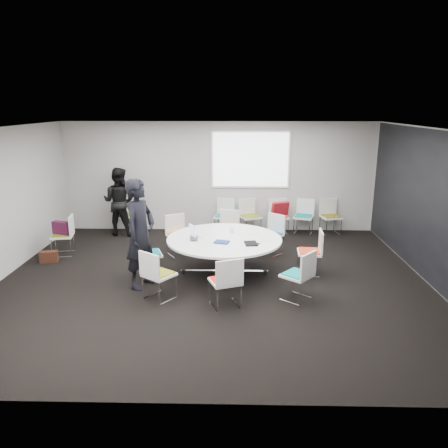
{
  "coord_description": "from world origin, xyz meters",
  "views": [
    {
      "loc": [
        0.39,
        -7.62,
        3.21
      ],
      "look_at": [
        0.2,
        0.4,
        1.0
      ],
      "focal_mm": 35.0,
      "sensor_mm": 36.0,
      "label": 1
    }
  ],
  "objects_px": {
    "person_main": "(140,234)",
    "cup": "(232,230)",
    "chair_ring_d": "(179,243)",
    "chair_ring_e": "(149,262)",
    "brown_bag": "(49,257)",
    "chair_ring_c": "(228,237)",
    "chair_ring_g": "(226,291)",
    "chair_ring_h": "(297,285)",
    "conference_table": "(224,248)",
    "chair_ring_b": "(271,242)",
    "chair_back_c": "(279,223)",
    "chair_ring_f": "(159,284)",
    "maroon_bag": "(62,228)",
    "chair_back_a": "(224,223)",
    "chair_back_d": "(303,223)",
    "chair_person_back": "(122,222)",
    "chair_back_e": "(330,223)",
    "chair_back_b": "(250,223)",
    "person_back": "(119,201)",
    "chair_ring_a": "(310,261)",
    "laptop": "(197,238)",
    "chair_spare_left": "(64,243)"
  },
  "relations": [
    {
      "from": "person_main",
      "to": "cup",
      "type": "relative_size",
      "value": 21.96
    },
    {
      "from": "chair_ring_d",
      "to": "chair_ring_e",
      "type": "height_order",
      "value": "same"
    },
    {
      "from": "chair_ring_d",
      "to": "brown_bag",
      "type": "distance_m",
      "value": 2.73
    },
    {
      "from": "chair_ring_c",
      "to": "person_main",
      "type": "height_order",
      "value": "person_main"
    },
    {
      "from": "chair_ring_g",
      "to": "chair_ring_h",
      "type": "xyz_separation_m",
      "value": [
        1.2,
        0.3,
        0.0
      ]
    },
    {
      "from": "conference_table",
      "to": "chair_ring_b",
      "type": "xyz_separation_m",
      "value": [
        0.99,
        1.19,
        -0.26
      ]
    },
    {
      "from": "cup",
      "to": "chair_back_c",
      "type": "bearing_deg",
      "value": 63.8
    },
    {
      "from": "chair_ring_d",
      "to": "chair_back_c",
      "type": "relative_size",
      "value": 1.0
    },
    {
      "from": "chair_ring_f",
      "to": "maroon_bag",
      "type": "height_order",
      "value": "chair_ring_f"
    },
    {
      "from": "brown_bag",
      "to": "chair_ring_b",
      "type": "bearing_deg",
      "value": 7.63
    },
    {
      "from": "chair_ring_b",
      "to": "chair_back_a",
      "type": "xyz_separation_m",
      "value": [
        -1.06,
        1.6,
        0.0
      ]
    },
    {
      "from": "chair_ring_c",
      "to": "chair_ring_g",
      "type": "bearing_deg",
      "value": 104.39
    },
    {
      "from": "conference_table",
      "to": "chair_back_c",
      "type": "bearing_deg",
      "value": 64.73
    },
    {
      "from": "chair_back_c",
      "to": "chair_back_d",
      "type": "relative_size",
      "value": 1.0
    },
    {
      "from": "chair_ring_c",
      "to": "person_main",
      "type": "xyz_separation_m",
      "value": [
        -1.52,
        -2.15,
        0.71
      ]
    },
    {
      "from": "maroon_bag",
      "to": "chair_person_back",
      "type": "bearing_deg",
      "value": 64.33
    },
    {
      "from": "chair_ring_g",
      "to": "chair_back_d",
      "type": "xyz_separation_m",
      "value": [
        1.9,
        4.25,
        0.0
      ]
    },
    {
      "from": "conference_table",
      "to": "chair_back_e",
      "type": "height_order",
      "value": "chair_back_e"
    },
    {
      "from": "chair_ring_c",
      "to": "chair_ring_f",
      "type": "bearing_deg",
      "value": 81.69
    },
    {
      "from": "cup",
      "to": "chair_back_b",
      "type": "bearing_deg",
      "value": 79.15
    },
    {
      "from": "maroon_bag",
      "to": "chair_ring_e",
      "type": "bearing_deg",
      "value": -28.92
    },
    {
      "from": "person_back",
      "to": "chair_ring_e",
      "type": "bearing_deg",
      "value": 124.06
    },
    {
      "from": "chair_ring_a",
      "to": "chair_back_c",
      "type": "distance_m",
      "value": 2.79
    },
    {
      "from": "chair_back_d",
      "to": "brown_bag",
      "type": "distance_m",
      "value": 6.09
    },
    {
      "from": "chair_ring_c",
      "to": "brown_bag",
      "type": "relative_size",
      "value": 2.44
    },
    {
      "from": "conference_table",
      "to": "person_back",
      "type": "xyz_separation_m",
      "value": [
        -2.7,
        2.64,
        0.32
      ]
    },
    {
      "from": "chair_ring_f",
      "to": "chair_person_back",
      "type": "distance_m",
      "value": 4.3
    },
    {
      "from": "chair_ring_f",
      "to": "chair_person_back",
      "type": "relative_size",
      "value": 1.0
    },
    {
      "from": "chair_ring_a",
      "to": "chair_person_back",
      "type": "distance_m",
      "value": 5.16
    },
    {
      "from": "chair_back_e",
      "to": "chair_person_back",
      "type": "xyz_separation_m",
      "value": [
        -5.35,
        -0.01,
        0.0
      ]
    },
    {
      "from": "conference_table",
      "to": "cup",
      "type": "distance_m",
      "value": 0.48
    },
    {
      "from": "chair_ring_f",
      "to": "chair_back_a",
      "type": "relative_size",
      "value": 1.0
    },
    {
      "from": "chair_ring_f",
      "to": "cup",
      "type": "relative_size",
      "value": 9.78
    },
    {
      "from": "cup",
      "to": "chair_person_back",
      "type": "bearing_deg",
      "value": 139.82
    },
    {
      "from": "chair_ring_e",
      "to": "chair_ring_c",
      "type": "bearing_deg",
      "value": 118.59
    },
    {
      "from": "chair_ring_b",
      "to": "chair_ring_f",
      "type": "distance_m",
      "value": 3.15
    },
    {
      "from": "chair_ring_b",
      "to": "chair_back_b",
      "type": "bearing_deg",
      "value": -34.26
    },
    {
      "from": "chair_ring_f",
      "to": "person_back",
      "type": "height_order",
      "value": "person_back"
    },
    {
      "from": "chair_back_a",
      "to": "laptop",
      "type": "bearing_deg",
      "value": 91.58
    },
    {
      "from": "chair_ring_c",
      "to": "chair_ring_g",
      "type": "distance_m",
      "value": 2.98
    },
    {
      "from": "chair_back_d",
      "to": "chair_back_e",
      "type": "distance_m",
      "value": 0.68
    },
    {
      "from": "conference_table",
      "to": "chair_back_a",
      "type": "distance_m",
      "value": 2.8
    },
    {
      "from": "chair_ring_h",
      "to": "chair_back_a",
      "type": "relative_size",
      "value": 1.0
    },
    {
      "from": "cup",
      "to": "person_back",
      "type": "bearing_deg",
      "value": 141.77
    },
    {
      "from": "chair_ring_c",
      "to": "chair_spare_left",
      "type": "relative_size",
      "value": 1.0
    },
    {
      "from": "chair_back_b",
      "to": "chair_back_d",
      "type": "distance_m",
      "value": 1.36
    },
    {
      "from": "conference_table",
      "to": "chair_back_b",
      "type": "bearing_deg",
      "value": 77.91
    },
    {
      "from": "chair_back_a",
      "to": "chair_back_e",
      "type": "height_order",
      "value": "same"
    },
    {
      "from": "chair_ring_a",
      "to": "conference_table",
      "type": "bearing_deg",
      "value": 95.85
    },
    {
      "from": "chair_ring_c",
      "to": "chair_back_e",
      "type": "bearing_deg",
      "value": -139.81
    }
  ]
}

